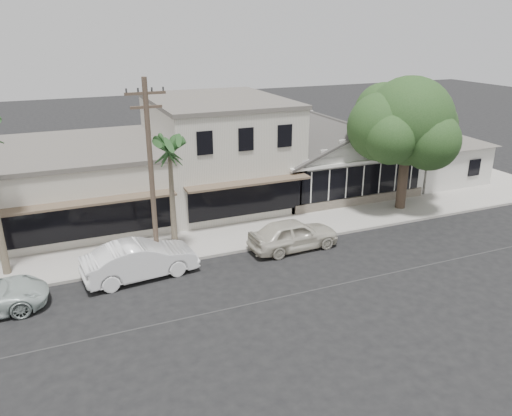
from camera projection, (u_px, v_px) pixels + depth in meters
name	position (u px, v px, depth m)	size (l,w,h in m)	color
ground	(373.00, 277.00, 23.32)	(140.00, 140.00, 0.00)	black
sidewalk_north	(170.00, 248.00, 26.24)	(90.00, 3.50, 0.15)	#9E9991
corner_shop	(331.00, 153.00, 35.03)	(10.40, 8.60, 5.10)	silver
side_cottage	(431.00, 161.00, 37.55)	(6.00, 6.00, 3.00)	silver
row_building_near	(218.00, 152.00, 32.80)	(8.00, 10.00, 6.50)	beige
row_building_midnear	(76.00, 184.00, 29.94)	(10.00, 10.00, 4.20)	beige
utility_pole	(151.00, 171.00, 22.91)	(1.80, 0.24, 9.00)	brown
car_0	(293.00, 234.00, 26.04)	(1.93, 4.79, 1.63)	beige
car_1	(140.00, 260.00, 23.09)	(1.83, 5.25, 1.73)	white
shade_tree	(405.00, 123.00, 30.21)	(7.52, 6.80, 8.35)	#4E3E2F
palm_east	(169.00, 149.00, 23.34)	(2.85, 2.85, 6.64)	#726651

